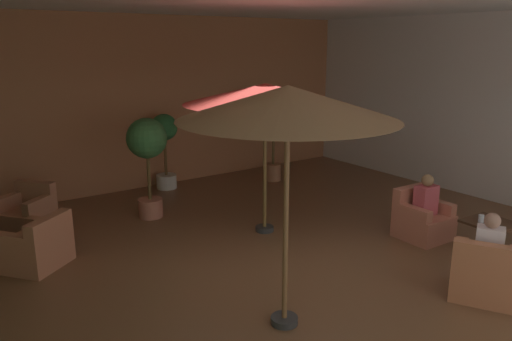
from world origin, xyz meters
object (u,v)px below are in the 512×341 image
at_px(armchair_front_left_north, 422,220).
at_px(armchair_front_left_east, 486,275).
at_px(patron_blue_shirt, 426,197).
at_px(armchair_front_right_west, 27,214).
at_px(patron_by_window, 490,242).
at_px(armchair_front_right_south, 36,247).
at_px(potted_tree_mid_right, 165,141).
at_px(iced_drink_cup, 481,218).
at_px(potted_tree_left_corner, 274,118).
at_px(cafe_table_front_left, 489,231).
at_px(patio_umbrella_tall_red, 288,104).
at_px(patio_umbrella_center_beige, 265,94).
at_px(potted_tree_mid_left, 147,149).

relative_size(armchair_front_left_north, armchair_front_left_east, 0.79).
xyz_separation_m(armchair_front_left_north, patron_blue_shirt, (-0.00, -0.04, 0.41)).
relative_size(armchair_front_right_west, patron_by_window, 1.50).
relative_size(armchair_front_left_north, armchair_front_right_west, 0.79).
bearing_deg(armchair_front_right_south, potted_tree_mid_right, 38.54).
bearing_deg(iced_drink_cup, patron_by_window, -143.96).
bearing_deg(potted_tree_left_corner, cafe_table_front_left, -91.54).
height_order(armchair_front_right_west, patio_umbrella_tall_red, patio_umbrella_tall_red).
height_order(patio_umbrella_center_beige, patron_by_window, patio_umbrella_center_beige).
distance_m(cafe_table_front_left, patron_blue_shirt, 1.16).
distance_m(armchair_front_right_west, patio_umbrella_center_beige, 4.58).
xyz_separation_m(cafe_table_front_left, armchair_front_right_south, (-5.50, 3.69, -0.20)).
distance_m(armchair_front_left_north, armchair_front_right_west, 6.73).
relative_size(potted_tree_mid_left, patron_blue_shirt, 2.72).
relative_size(potted_tree_mid_left, iced_drink_cup, 17.00).
bearing_deg(armchair_front_left_north, potted_tree_mid_left, 132.99).
height_order(potted_tree_mid_left, iced_drink_cup, potted_tree_mid_left).
height_order(cafe_table_front_left, armchair_front_right_west, armchair_front_right_west).
height_order(cafe_table_front_left, potted_tree_mid_left, potted_tree_mid_left).
distance_m(armchair_front_right_south, patron_blue_shirt, 6.11).
bearing_deg(iced_drink_cup, cafe_table_front_left, -32.69).
height_order(patio_umbrella_center_beige, patron_blue_shirt, patio_umbrella_center_beige).
distance_m(armchair_front_right_west, potted_tree_mid_right, 3.35).
relative_size(potted_tree_left_corner, potted_tree_mid_right, 1.22).
bearing_deg(patio_umbrella_center_beige, patio_umbrella_tall_red, -121.51).
height_order(armchair_front_right_west, patron_by_window, patron_by_window).
xyz_separation_m(cafe_table_front_left, armchair_front_right_west, (-5.32, 5.27, -0.19)).
bearing_deg(armchair_front_right_south, armchair_front_left_east, -43.64).
distance_m(patio_umbrella_tall_red, patron_by_window, 3.23).
bearing_deg(armchair_front_right_south, iced_drink_cup, -33.88).
distance_m(patron_blue_shirt, patron_by_window, 1.98).
distance_m(cafe_table_front_left, iced_drink_cup, 0.24).
xyz_separation_m(armchair_front_right_south, potted_tree_mid_left, (2.22, 1.04, 1.00)).
distance_m(potted_tree_mid_right, iced_drink_cup, 6.59).
xyz_separation_m(armchair_front_left_east, armchair_front_right_west, (-4.29, 5.84, -0.00)).
bearing_deg(armchair_front_right_west, potted_tree_mid_left, -14.67).
distance_m(armchair_front_right_south, potted_tree_left_corner, 6.05).
distance_m(potted_tree_left_corner, potted_tree_mid_left, 3.51).
bearing_deg(armchair_front_left_north, patron_by_window, -120.49).
relative_size(armchair_front_left_east, iced_drink_cup, 9.62).
bearing_deg(iced_drink_cup, armchair_front_left_north, 82.18).
height_order(armchair_front_right_south, patron_by_window, patron_by_window).
xyz_separation_m(cafe_table_front_left, armchair_front_left_east, (-1.03, -0.58, -0.18)).
distance_m(patio_umbrella_tall_red, patio_umbrella_center_beige, 2.94).
distance_m(armchair_front_left_east, armchair_front_right_south, 6.19).
distance_m(patio_umbrella_tall_red, patron_blue_shirt, 4.04).
bearing_deg(potted_tree_mid_left, patio_umbrella_center_beige, -53.89).
xyz_separation_m(patron_blue_shirt, iced_drink_cup, (-0.15, -1.06, -0.02)).
xyz_separation_m(armchair_front_right_south, patron_by_window, (4.51, -4.25, 0.45)).
distance_m(patio_umbrella_center_beige, iced_drink_cup, 3.77).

